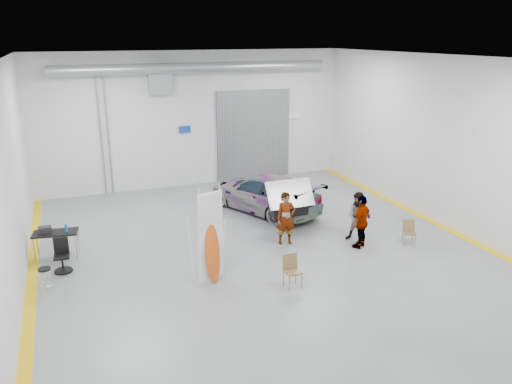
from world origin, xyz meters
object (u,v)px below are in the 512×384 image
object	(u,v)px
folding_chair_near	(292,278)
person_c	(362,222)
person_b	(359,217)
person_a	(286,218)
shop_stool	(46,280)
surfboard_display	(209,245)
folding_chair_far	(409,238)
sedan_car	(263,193)
office_chair	(62,257)
work_table	(53,232)

from	to	relation	value
folding_chair_near	person_c	bearing A→B (deg)	26.11
person_b	person_a	bearing A→B (deg)	-153.77
person_c	shop_stool	world-z (taller)	person_c
person_b	surfboard_display	bearing A→B (deg)	-126.51
surfboard_display	folding_chair_far	xyz separation A→B (m)	(6.85, 0.16, -0.89)
sedan_car	person_a	xyz separation A→B (m)	(-0.54, -3.28, 0.17)
folding_chair_far	person_c	bearing A→B (deg)	-170.12
sedan_car	folding_chair_near	bearing A→B (deg)	51.47
folding_chair_far	office_chair	xyz separation A→B (m)	(-10.67, 2.13, 0.18)
person_c	folding_chair_near	bearing A→B (deg)	-3.46
sedan_car	surfboard_display	size ratio (longest dim) A/B	1.76
person_b	folding_chair_near	size ratio (longest dim) A/B	1.86
folding_chair_near	office_chair	size ratio (longest dim) A/B	0.92
folding_chair_far	person_b	bearing A→B (deg)	171.36
person_a	office_chair	xyz separation A→B (m)	(-6.94, 0.54, -0.45)
person_a	work_table	xyz separation A→B (m)	(-7.15, 1.63, -0.05)
sedan_car	folding_chair_near	xyz separation A→B (m)	(-1.62, -6.08, -0.44)
person_a	person_b	xyz separation A→B (m)	(2.35, -0.68, -0.04)
person_c	work_table	bearing A→B (deg)	-47.13
sedan_car	person_b	world-z (taller)	person_b
person_a	office_chair	size ratio (longest dim) A/B	1.79
shop_stool	surfboard_display	bearing A→B (deg)	-15.09
surfboard_display	office_chair	xyz separation A→B (m)	(-3.82, 2.30, -0.71)
surfboard_display	work_table	xyz separation A→B (m)	(-4.03, 3.39, -0.31)
surfboard_display	office_chair	world-z (taller)	surfboard_display
person_b	office_chair	xyz separation A→B (m)	(-9.29, 1.21, -0.41)
person_a	folding_chair_far	bearing A→B (deg)	-15.05
person_a	folding_chair_near	xyz separation A→B (m)	(-1.08, -2.81, -0.60)
shop_stool	office_chair	bearing A→B (deg)	69.07
person_b	office_chair	world-z (taller)	person_b
person_c	work_table	distance (m)	9.70
person_c	work_table	size ratio (longest dim) A/B	1.26
person_a	sedan_car	bearing A→B (deg)	88.77
person_c	office_chair	distance (m)	9.26
sedan_car	folding_chair_near	distance (m)	6.31
shop_stool	work_table	xyz separation A→B (m)	(0.23, 2.24, 0.49)
person_b	folding_chair_near	bearing A→B (deg)	-105.89
folding_chair_far	work_table	bearing A→B (deg)	-171.46
surfboard_display	office_chair	bearing A→B (deg)	130.80
person_b	sedan_car	bearing A→B (deg)	156.94
folding_chair_near	folding_chair_far	size ratio (longest dim) A/B	1.11
person_c	folding_chair_far	size ratio (longest dim) A/B	2.16
person_b	folding_chair_far	xyz separation A→B (m)	(1.38, -0.92, -0.59)
person_a	person_b	world-z (taller)	person_a
sedan_car	person_a	bearing A→B (deg)	57.00
sedan_car	office_chair	world-z (taller)	sedan_car
person_a	folding_chair_far	size ratio (longest dim) A/B	2.16
folding_chair_near	work_table	world-z (taller)	work_table
work_table	folding_chair_near	bearing A→B (deg)	-36.13
surfboard_display	folding_chair_far	distance (m)	6.91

